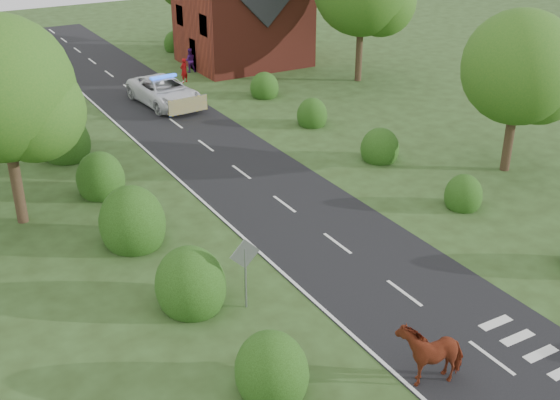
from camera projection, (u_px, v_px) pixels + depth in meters
ground at (404, 294)px, 23.73m from camera, size 120.00×120.00×0.00m
road at (214, 152)px, 35.43m from camera, size 6.00×70.00×0.02m
road_markings at (202, 172)px, 33.08m from camera, size 4.96×70.00×0.01m
hedgerow_left at (107, 189)px, 29.57m from camera, size 2.75×50.41×3.00m
hedgerow_right at (365, 142)px, 35.23m from camera, size 2.10×45.78×2.10m
tree_left_a at (9, 95)px, 26.25m from camera, size 5.74×5.60×8.38m
tree_right_a at (525, 72)px, 31.36m from camera, size 5.33×5.20×7.56m
road_sign at (245, 263)px, 22.31m from camera, size 1.06×0.08×2.53m
house at (242, 10)px, 49.80m from camera, size 8.00×7.40×9.17m
cow at (430, 354)px, 19.61m from camera, size 2.29×1.51×1.49m
police_van at (165, 91)px, 42.13m from camera, size 3.20×6.17×1.79m
pedestrian_red at (184, 70)px, 46.49m from camera, size 0.69×0.59×1.62m
pedestrian_purple at (190, 60)px, 48.81m from camera, size 0.95×0.83×1.66m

